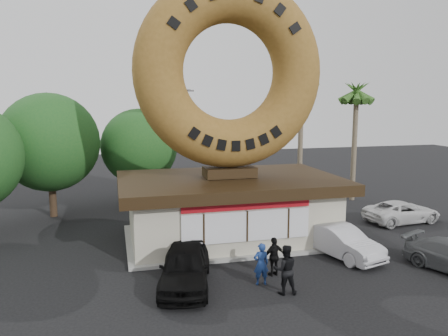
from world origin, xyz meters
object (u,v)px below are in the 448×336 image
street_lamp (169,138)px  car_white (402,212)px  donut_shop (229,206)px  person_center (285,269)px  car_silver (341,241)px  person_right (274,256)px  car_black (185,267)px  giant_donut (230,72)px  person_left (261,264)px

street_lamp → car_white: size_ratio=1.74×
donut_shop → car_white: 10.81m
street_lamp → person_center: 17.36m
street_lamp → car_silver: size_ratio=1.84×
person_right → car_black: bearing=-11.6°
car_silver → car_white: (6.40, 4.25, -0.08)m
person_center → person_right: (0.22, 1.71, -0.13)m
giant_donut → car_white: bearing=2.5°
person_left → giant_donut: bearing=-90.7°
donut_shop → car_white: bearing=2.5°
car_white → car_silver: bearing=118.2°
person_left → car_white: person_left is taller
car_black → person_right: bearing=15.1°
donut_shop → giant_donut: (0.00, 0.02, 6.79)m
street_lamp → car_black: 15.77m
person_right → car_silver: 4.04m
street_lamp → person_center: (2.17, -16.86, -3.54)m
person_left → person_right: person_left is taller
donut_shop → street_lamp: bearing=100.5°
car_black → car_white: (13.94, 5.74, -0.15)m
donut_shop → giant_donut: size_ratio=1.18×
giant_donut → person_right: bearing=-84.1°
giant_donut → car_silver: 9.73m
person_left → person_right: bearing=-136.8°
person_right → car_black: (-3.73, -0.13, -0.03)m
street_lamp → person_center: street_lamp is taller
person_right → car_white: bearing=-164.7°
street_lamp → person_left: bearing=-84.4°
street_lamp → car_black: bearing=-95.0°
person_left → person_right: (0.82, 0.72, -0.03)m
donut_shop → giant_donut: 6.79m
person_center → car_silver: person_center is taller
donut_shop → person_left: 5.93m
donut_shop → car_white: size_ratio=2.44×
giant_donut → street_lamp: bearing=100.5°
car_silver → donut_shop: bearing=122.8°
car_black → car_silver: 7.68m
car_black → car_white: bearing=35.5°
person_center → person_right: 1.73m
person_left → person_center: person_center is taller
car_black → giant_donut: bearing=71.9°
giant_donut → person_left: bearing=-92.8°
giant_donut → donut_shop: bearing=-90.0°
giant_donut → car_silver: size_ratio=2.19×
donut_shop → car_silver: bearing=-41.0°
person_center → car_silver: 5.07m
donut_shop → car_silver: donut_shop is taller
person_center → street_lamp: bearing=-73.2°
giant_donut → car_white: size_ratio=2.07×
person_right → car_black: person_right is taller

